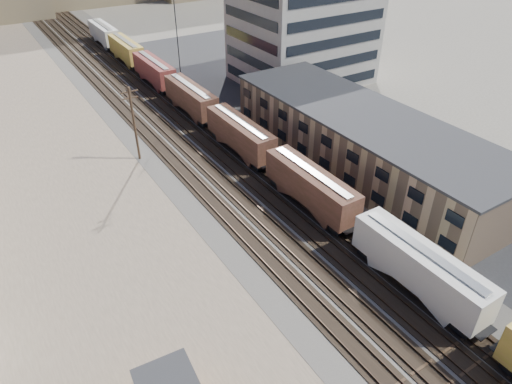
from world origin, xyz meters
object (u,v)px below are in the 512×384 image
freight_train (213,114)px  parked_car_white (495,204)px  parked_car_blue (325,106)px  utility_pole_north (134,122)px

freight_train → parked_car_white: size_ratio=24.85×
parked_car_blue → parked_car_white: bearing=-138.0°
utility_pole_north → parked_car_white: 43.93m
freight_train → parked_car_blue: (18.75, -2.96, -2.02)m
freight_train → parked_car_white: (17.00, -34.38, -2.00)m
utility_pole_north → parked_car_blue: size_ratio=1.79×
parked_car_white → utility_pole_north: bearing=163.8°
utility_pole_north → parked_car_blue: utility_pole_north is taller
freight_train → utility_pole_north: bearing=-170.9°
parked_car_white → parked_car_blue: 31.47m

